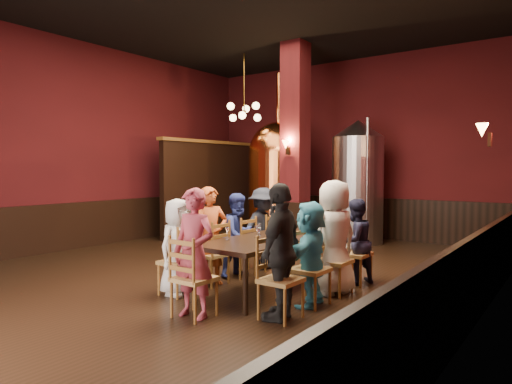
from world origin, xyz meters
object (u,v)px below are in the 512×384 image
Objects in this scene: dining_table at (270,242)px; rose_vase at (305,217)px; person_1 at (211,236)px; copper_kettle at (279,177)px; person_0 at (178,247)px; person_2 at (239,235)px; steel_vessel at (358,182)px.

rose_vase is (-0.00, 1.00, 0.26)m from dining_table.
copper_kettle is (-1.82, 4.68, 0.77)m from person_1.
person_1 is at bearing -158.78° from dining_table.
rose_vase is (2.68, -3.37, -0.56)m from copper_kettle.
person_0 is 1.33m from person_2.
person_1 reaches higher than person_0.
person_0 is at bearing -130.36° from dining_table.
person_1 is 0.35× the size of copper_kettle.
person_0 is 4.38× the size of rose_vase.
dining_table is 1.31m from person_0.
person_0 is at bearing -174.50° from person_2.
person_0 is 5.71m from copper_kettle.
copper_kettle is 13.67× the size of rose_vase.
person_2 is 1.10m from rose_vase.
steel_vessel reaches higher than person_2.
rose_vase is (0.84, 0.66, 0.28)m from person_2.
person_1 reaches higher than person_2.
copper_kettle is 1.45× the size of steel_vessel.
person_0 is at bearing -71.31° from copper_kettle.
dining_table is 1.65× the size of person_1.
person_1 is at bearing -68.74° from copper_kettle.
person_0 is 0.99× the size of person_2.
rose_vase is at bearing -79.75° from steel_vessel.
rose_vase is at bearing -51.51° from copper_kettle.
person_1 is 1.58m from rose_vase.
dining_table is at bearing -81.95° from steel_vessel.
steel_vessel is (0.20, 4.24, 0.75)m from person_2.
person_1 is (0.01, 0.67, 0.07)m from person_0.
person_1 is at bearing -174.50° from person_2.
person_2 is 4.31m from steel_vessel.
copper_kettle is at bearing 42.56° from person_1.
dining_table is 0.58× the size of copper_kettle.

